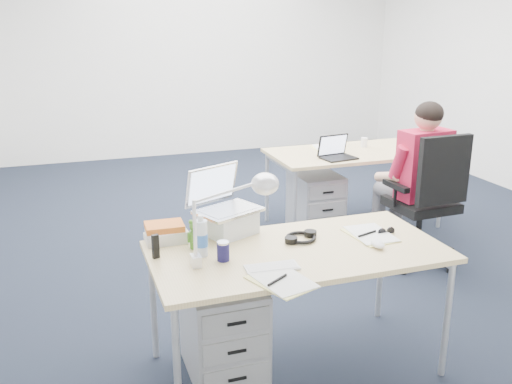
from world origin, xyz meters
TOP-DOWN VIEW (x-y plane):
  - floor at (0.00, 0.00)m, footprint 7.00×7.00m
  - room at (0.00, 0.00)m, footprint 6.02×7.02m
  - desk_near at (-0.75, -1.97)m, footprint 1.60×0.80m
  - desk_far at (0.68, 0.04)m, footprint 1.60×0.80m
  - office_chair at (0.79, -0.94)m, footprint 0.72×0.72m
  - seated_person at (0.78, -0.76)m, footprint 0.43×0.74m
  - drawer_pedestal_near at (-1.15, -1.89)m, footprint 0.40×0.50m
  - drawer_pedestal_far at (0.28, 0.00)m, footprint 0.40×0.50m
  - silver_laptop at (-1.03, -1.62)m, footprint 0.44×0.40m
  - wireless_keyboard at (-0.97, -2.16)m, footprint 0.28×0.13m
  - computer_mouse at (-0.32, -2.09)m, footprint 0.08×0.12m
  - headphones at (-0.68, -1.85)m, footprint 0.27×0.25m
  - can_koozie at (-1.17, -1.99)m, footprint 0.08×0.08m
  - water_bottle at (-1.26, -1.89)m, footprint 0.09×0.09m
  - bear_figurine at (-1.27, -1.78)m, footprint 0.09×0.07m
  - book_stack at (-1.40, -1.62)m, footprint 0.26×0.21m
  - cordless_phone at (-1.50, -1.84)m, footprint 0.04×0.03m
  - papers_left at (-0.98, -2.32)m, footprint 0.30×0.36m
  - papers_right at (-0.27, -1.93)m, footprint 0.22×0.31m
  - sunglasses at (-0.17, -1.93)m, footprint 0.11×0.05m
  - desk_lamp at (-1.18, -2.01)m, footprint 0.44×0.26m
  - dark_laptop at (0.40, -0.19)m, footprint 0.34×0.33m
  - far_cup at (0.85, 0.17)m, footprint 0.07×0.07m
  - far_papers at (0.47, 0.19)m, footprint 0.28×0.36m

SIDE VIEW (x-z plane):
  - floor at x=0.00m, z-range 0.00..0.00m
  - drawer_pedestal_near at x=-1.15m, z-range 0.00..0.55m
  - drawer_pedestal_far at x=0.28m, z-range 0.00..0.55m
  - office_chair at x=0.79m, z-range -0.24..0.86m
  - seated_person at x=0.78m, z-range 0.00..1.31m
  - desk_near at x=-0.75m, z-range 0.32..1.05m
  - desk_far at x=0.68m, z-range 0.32..1.05m
  - far_papers at x=0.47m, z-range 0.73..0.74m
  - papers_right at x=-0.27m, z-range 0.73..0.74m
  - papers_left at x=-0.98m, z-range 0.73..0.74m
  - wireless_keyboard at x=-0.97m, z-range 0.73..0.74m
  - sunglasses at x=-0.17m, z-range 0.73..0.76m
  - headphones at x=-0.68m, z-range 0.73..0.77m
  - computer_mouse at x=-0.32m, z-range 0.73..0.77m
  - far_cup at x=0.85m, z-range 0.73..0.82m
  - book_stack at x=-1.40m, z-range 0.73..0.83m
  - can_koozie at x=-1.17m, z-range 0.73..0.84m
  - cordless_phone at x=-1.50m, z-range 0.73..0.86m
  - bear_figurine at x=-1.27m, z-range 0.73..0.90m
  - dark_laptop at x=0.40m, z-range 0.73..0.95m
  - water_bottle at x=-1.26m, z-range 0.73..0.95m
  - silver_laptop at x=-1.03m, z-range 0.73..1.11m
  - desk_lamp at x=-1.18m, z-range 0.73..1.21m
  - room at x=0.00m, z-range 0.31..3.12m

